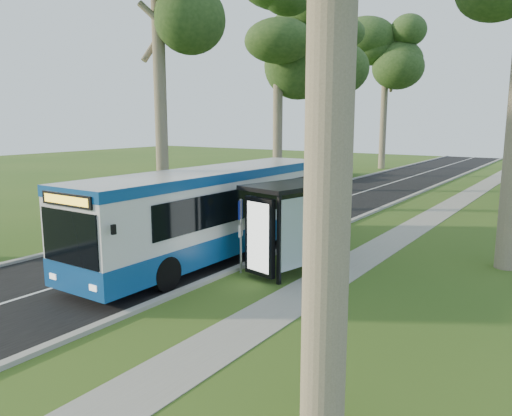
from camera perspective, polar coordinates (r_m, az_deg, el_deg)
The scene contains 15 objects.
ground at distance 16.48m, azimuth -3.60°, elevation -7.65°, with size 120.00×120.00×0.00m, color #32551A.
road at distance 26.45m, azimuth 3.55°, elevation -0.86°, with size 7.00×100.00×0.02m, color black.
kerb_east at distance 24.89m, azimuth 10.53°, elevation -1.58°, with size 0.25×100.00×0.12m, color #9E9B93.
kerb_west at distance 28.33m, azimuth -2.56°, elevation -0.01°, with size 0.25×100.00×0.12m, color #9E9B93.
centre_line at distance 26.45m, azimuth 3.55°, elevation -0.83°, with size 0.12×100.00×0.01m, color white.
footpath at distance 23.91m, azimuth 17.13°, elevation -2.46°, with size 1.50×100.00×0.02m, color gray.
bus at distance 18.25m, azimuth -4.76°, elevation -0.47°, with size 2.63×12.28×3.25m.
bus_stop_sign at distance 16.27m, azimuth -1.77°, elevation -2.21°, with size 0.14×0.34×2.48m.
bus_shelter at distance 16.05m, azimuth 3.99°, elevation -0.43°, with size 2.55×3.75×2.95m.
litter_bin at distance 18.17m, azimuth 4.60°, elevation -4.33°, with size 0.57×0.57×0.99m.
car_white at distance 42.33m, azimuth 8.97°, elevation 4.10°, with size 1.68×4.17×1.42m, color silver.
car_silver at distance 45.91m, azimuth 9.52°, elevation 4.52°, with size 1.47×4.21×1.39m, color #9A9DA1.
tree_west_c at distance 36.20m, azimuth 2.58°, elevation 19.91°, with size 5.20×5.20×15.13m.
tree_west_d at distance 45.81m, azimuth 7.17°, elevation 17.91°, with size 5.20×5.20×15.30m.
tree_west_e at distance 53.92m, azimuth 14.64°, elevation 16.16°, with size 5.20×5.20×14.91m.
Camera 1 is at (9.58, -12.44, 5.00)m, focal length 35.00 mm.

